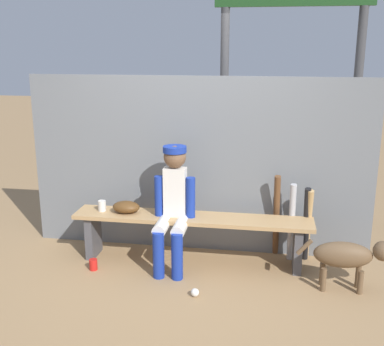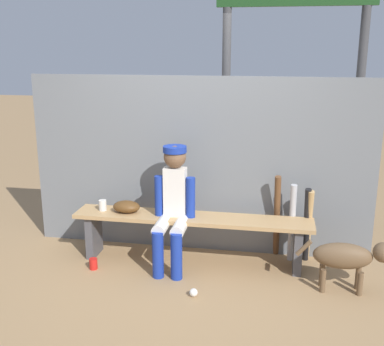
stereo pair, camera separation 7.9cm
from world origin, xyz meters
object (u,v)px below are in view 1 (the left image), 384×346
at_px(bat_wood_dark, 276,216).
at_px(player_seated, 173,203).
at_px(cup_on_ground, 93,265).
at_px(dugout_bench, 192,227).
at_px(bat_aluminum_silver, 292,223).
at_px(baseball, 195,292).
at_px(scoreboard, 299,1).
at_px(bat_wood_tan, 308,225).
at_px(dog, 349,256).
at_px(cup_on_bench, 102,206).
at_px(baseball_glove, 126,207).
at_px(bat_aluminum_black, 306,225).

bearing_deg(bat_wood_dark, player_seated, -158.27).
bearing_deg(cup_on_ground, dugout_bench, 19.49).
xyz_separation_m(bat_aluminum_silver, baseball, (-0.85, -0.89, -0.38)).
height_order(bat_aluminum_silver, scoreboard, scoreboard).
height_order(bat_wood_tan, scoreboard, scoreboard).
bearing_deg(bat_wood_dark, cup_on_ground, -160.81).
bearing_deg(dog, cup_on_bench, 171.83).
relative_size(baseball_glove, dog, 0.33).
distance_m(baseball_glove, bat_wood_tan, 1.86).
bearing_deg(bat_wood_tan, bat_aluminum_silver, -177.55).
relative_size(baseball, dog, 0.09).
xyz_separation_m(scoreboard, dog, (0.50, -1.54, -2.29)).
bearing_deg(scoreboard, cup_on_ground, -141.49).
relative_size(bat_wood_dark, cup_on_bench, 8.24).
distance_m(bat_aluminum_silver, cup_on_bench, 1.95).
height_order(bat_wood_dark, bat_wood_tan, bat_wood_dark).
bearing_deg(baseball, dugout_bench, 101.45).
distance_m(bat_aluminum_silver, cup_on_ground, 2.03).
bearing_deg(bat_aluminum_silver, bat_wood_tan, 2.45).
relative_size(baseball_glove, bat_wood_dark, 0.31).
bearing_deg(cup_on_ground, cup_on_bench, 91.06).
height_order(bat_wood_dark, dog, bat_wood_dark).
distance_m(bat_wood_tan, dog, 0.65).
relative_size(player_seated, bat_wood_dark, 1.34).
bearing_deg(baseball, bat_wood_dark, 54.18).
distance_m(bat_wood_dark, bat_aluminum_silver, 0.18).
xyz_separation_m(bat_aluminum_black, dog, (0.35, -0.54, -0.07)).
relative_size(player_seated, bat_aluminum_silver, 1.47).
bearing_deg(bat_aluminum_silver, bat_aluminum_black, -2.67).
xyz_separation_m(bat_aluminum_silver, bat_wood_tan, (0.16, 0.01, -0.02)).
bearing_deg(scoreboard, baseball_glove, -144.32).
xyz_separation_m(cup_on_ground, dog, (2.42, -0.01, 0.28)).
bearing_deg(cup_on_bench, baseball, -32.71).
xyz_separation_m(bat_wood_dark, cup_on_ground, (-1.78, -0.62, -0.40)).
xyz_separation_m(bat_aluminum_black, scoreboard, (-0.15, 1.00, 2.22)).
distance_m(dugout_bench, dog, 1.52).
bearing_deg(player_seated, bat_wood_tan, 14.06).
bearing_deg(bat_aluminum_silver, bat_wood_dark, 153.34).
bearing_deg(bat_wood_dark, bat_aluminum_black, -15.63).
distance_m(cup_on_ground, dog, 2.44).
distance_m(player_seated, bat_wood_dark, 1.11).
bearing_deg(bat_wood_dark, bat_aluminum_silver, -26.66).
bearing_deg(cup_on_ground, scoreboard, 38.51).
relative_size(dugout_bench, bat_wood_dark, 2.65).
relative_size(bat_wood_tan, cup_on_ground, 7.29).
xyz_separation_m(player_seated, bat_wood_tan, (1.33, 0.33, -0.27)).
relative_size(bat_aluminum_silver, cup_on_bench, 7.51).
xyz_separation_m(dugout_bench, baseball, (0.14, -0.68, -0.35)).
bearing_deg(cup_on_bench, scoreboard, 31.60).
height_order(dugout_bench, player_seated, player_seated).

